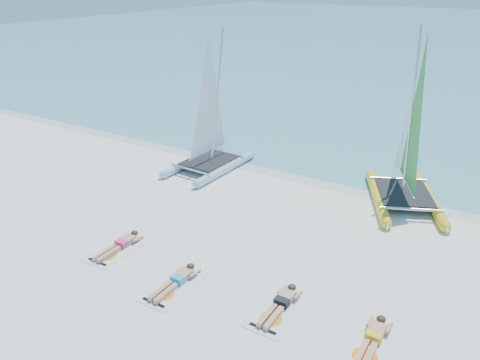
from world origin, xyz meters
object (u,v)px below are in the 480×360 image
object	(u,v)px
towel_a	(116,250)
sunbather_c	(281,303)
towel_b	(172,287)
catamaran_yellow	(408,147)
towel_c	(277,311)
sunbather_a	(120,244)
sunbather_b	(177,280)
towel_d	(370,347)
catamaran_blue	(209,128)
sunbather_d	(373,338)

from	to	relation	value
towel_a	sunbather_c	bearing A→B (deg)	2.45
towel_a	towel_b	xyz separation A→B (m)	(2.60, -0.56, 0.00)
catamaran_yellow	towel_c	size ratio (longest dim) A/B	3.39
sunbather_a	sunbather_c	size ratio (longest dim) A/B	1.00
towel_a	sunbather_b	world-z (taller)	sunbather_b
towel_d	towel_a	bearing A→B (deg)	-179.88
towel_a	towel_c	bearing A→B (deg)	0.41
catamaran_yellow	towel_a	world-z (taller)	catamaran_yellow
catamaran_blue	sunbather_c	distance (m)	9.61
sunbather_c	catamaran_yellow	bearing A→B (deg)	82.99
towel_b	towel_c	distance (m)	2.87
catamaran_blue	sunbather_a	size ratio (longest dim) A/B	3.40
catamaran_blue	sunbather_c	bearing A→B (deg)	-41.97
towel_b	sunbather_b	size ratio (longest dim) A/B	1.07
sunbather_a	sunbather_c	xyz separation A→B (m)	(5.40, 0.04, 0.00)
catamaran_yellow	sunbather_d	world-z (taller)	catamaran_yellow
sunbather_b	sunbather_d	distance (m)	5.15
catamaran_yellow	sunbather_b	world-z (taller)	catamaran_yellow
sunbather_a	towel_c	xyz separation A→B (m)	(5.40, -0.15, -0.11)
sunbather_b	towel_d	size ratio (longest dim) A/B	0.93
sunbather_a	sunbather_d	bearing A→B (deg)	0.12
towel_b	towel_d	xyz separation A→B (m)	(5.12, 0.57, 0.00)
catamaran_yellow	towel_b	size ratio (longest dim) A/B	3.39
catamaran_yellow	towel_d	size ratio (longest dim) A/B	3.39
catamaran_yellow	towel_b	xyz separation A→B (m)	(-3.78, -8.75, -1.97)
towel_b	sunbather_d	size ratio (longest dim) A/B	1.07
towel_d	sunbather_c	bearing A→B (deg)	174.72
towel_c	sunbather_d	xyz separation A→B (m)	(2.31, 0.17, 0.11)
towel_c	sunbather_c	size ratio (longest dim) A/B	1.07
sunbather_a	sunbather_b	size ratio (longest dim) A/B	1.00
catamaran_blue	towel_a	world-z (taller)	catamaran_blue
towel_c	sunbather_c	distance (m)	0.22
towel_b	catamaran_blue	bearing A→B (deg)	117.75
towel_a	sunbather_d	world-z (taller)	sunbather_d
catamaran_blue	towel_a	xyz separation A→B (m)	(1.33, -6.90, -1.74)
sunbather_b	catamaran_blue	bearing A→B (deg)	118.37
sunbather_a	towel_d	xyz separation A→B (m)	(7.71, -0.18, -0.11)
sunbather_d	towel_c	bearing A→B (deg)	-175.80
sunbather_a	sunbather_b	xyz separation A→B (m)	(2.60, -0.56, 0.00)
catamaran_blue	catamaran_yellow	world-z (taller)	catamaran_yellow
catamaran_yellow	towel_a	distance (m)	10.57
towel_b	sunbather_c	bearing A→B (deg)	15.66
catamaran_yellow	sunbather_a	distance (m)	10.40
sunbather_a	towel_a	bearing A→B (deg)	-90.00
towel_a	towel_b	bearing A→B (deg)	-12.08
catamaran_blue	towel_c	world-z (taller)	catamaran_blue
towel_a	sunbather_a	size ratio (longest dim) A/B	1.07
towel_b	sunbather_b	xyz separation A→B (m)	(0.00, 0.19, 0.11)
towel_a	towel_c	size ratio (longest dim) A/B	1.00
sunbather_c	sunbather_d	bearing A→B (deg)	-0.54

